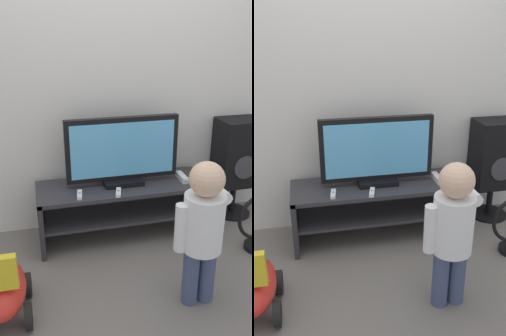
# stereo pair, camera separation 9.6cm
# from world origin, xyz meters

# --- Properties ---
(ground_plane) EXTENTS (16.00, 16.00, 0.00)m
(ground_plane) POSITION_xyz_m (0.00, 0.00, 0.00)
(ground_plane) COLOR slate
(wall_back) EXTENTS (10.00, 0.06, 2.60)m
(wall_back) POSITION_xyz_m (0.00, 0.52, 1.30)
(wall_back) COLOR silver
(wall_back) RESTS_ON ground_plane
(tv_stand) EXTENTS (1.29, 0.44, 0.44)m
(tv_stand) POSITION_xyz_m (0.00, 0.22, 0.30)
(tv_stand) COLOR #2D2D33
(tv_stand) RESTS_ON ground_plane
(television) EXTENTS (0.84, 0.20, 0.51)m
(television) POSITION_xyz_m (0.00, 0.24, 0.69)
(television) COLOR black
(television) RESTS_ON tv_stand
(game_console) EXTENTS (0.04, 0.17, 0.04)m
(game_console) POSITION_xyz_m (0.46, 0.19, 0.46)
(game_console) COLOR white
(game_console) RESTS_ON tv_stand
(remote_primary) EXTENTS (0.05, 0.13, 0.03)m
(remote_primary) POSITION_xyz_m (-0.35, 0.10, 0.45)
(remote_primary) COLOR white
(remote_primary) RESTS_ON tv_stand
(remote_secondary) EXTENTS (0.07, 0.13, 0.03)m
(remote_secondary) POSITION_xyz_m (-0.07, 0.06, 0.45)
(remote_secondary) COLOR white
(remote_secondary) RESTS_ON tv_stand
(child) EXTENTS (0.34, 0.50, 0.90)m
(child) POSITION_xyz_m (0.26, -0.61, 0.53)
(child) COLOR #3F4C72
(child) RESTS_ON ground_plane
(speaker_tower) EXTENTS (0.36, 0.32, 0.85)m
(speaker_tower) POSITION_xyz_m (1.01, 0.33, 0.54)
(speaker_tower) COLOR black
(speaker_tower) RESTS_ON ground_plane
(ride_on_toy) EXTENTS (0.29, 0.49, 0.48)m
(ride_on_toy) POSITION_xyz_m (-0.86, -0.46, 0.18)
(ride_on_toy) COLOR red
(ride_on_toy) RESTS_ON ground_plane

